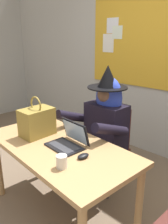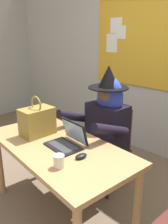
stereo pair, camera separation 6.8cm
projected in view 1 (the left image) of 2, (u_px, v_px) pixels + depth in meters
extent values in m
cube|color=white|center=(117.00, 32.00, 3.29)|extent=(0.17, 0.01, 0.18)
cube|color=white|center=(108.00, 43.00, 3.44)|extent=(0.20, 0.00, 0.26)
cube|color=white|center=(112.00, 26.00, 3.32)|extent=(0.21, 0.01, 0.21)
cube|color=tan|center=(58.00, 147.00, 2.00)|extent=(1.48, 0.83, 0.04)
cylinder|color=tan|center=(48.00, 148.00, 2.76)|extent=(0.06, 0.06, 0.69)
cylinder|color=tan|center=(139.00, 204.00, 1.84)|extent=(0.06, 0.06, 0.69)
cube|color=#4C1E19|center=(104.00, 152.00, 2.53)|extent=(0.45, 0.45, 0.04)
cube|color=#4C1E19|center=(115.00, 126.00, 2.59)|extent=(0.38, 0.07, 0.45)
cylinder|color=#262628|center=(108.00, 182.00, 2.37)|extent=(0.04, 0.04, 0.39)
cylinder|color=#262628|center=(82.00, 170.00, 2.57)|extent=(0.04, 0.04, 0.39)
cylinder|color=#262628|center=(125.00, 168.00, 2.62)|extent=(0.04, 0.04, 0.39)
cylinder|color=#262628|center=(100.00, 158.00, 2.82)|extent=(0.04, 0.04, 0.39)
cylinder|color=black|center=(87.00, 185.00, 2.28)|extent=(0.11, 0.11, 0.43)
cylinder|color=black|center=(74.00, 176.00, 2.42)|extent=(0.11, 0.11, 0.43)
cylinder|color=black|center=(99.00, 157.00, 2.32)|extent=(0.16, 0.42, 0.15)
cylinder|color=black|center=(85.00, 150.00, 2.45)|extent=(0.16, 0.42, 0.15)
cube|color=black|center=(106.00, 127.00, 2.45)|extent=(0.43, 0.27, 0.52)
cylinder|color=black|center=(111.00, 130.00, 2.09)|extent=(0.11, 0.47, 0.24)
cylinder|color=black|center=(74.00, 117.00, 2.44)|extent=(0.11, 0.47, 0.24)
sphere|color=brown|center=(107.00, 95.00, 2.34)|extent=(0.20, 0.20, 0.20)
ellipsoid|color=blue|center=(109.00, 98.00, 2.37)|extent=(0.31, 0.23, 0.44)
cylinder|color=black|center=(107.00, 87.00, 2.32)|extent=(0.41, 0.41, 0.01)
cone|color=black|center=(108.00, 76.00, 2.28)|extent=(0.21, 0.21, 0.22)
cube|color=black|center=(64.00, 147.00, 1.94)|extent=(0.33, 0.22, 0.01)
cube|color=#333338|center=(64.00, 146.00, 1.94)|extent=(0.27, 0.16, 0.00)
cube|color=black|center=(75.00, 131.00, 1.99)|extent=(0.32, 0.08, 0.20)
cube|color=#99B7E0|center=(75.00, 132.00, 1.98)|extent=(0.28, 0.07, 0.17)
ellipsoid|color=black|center=(83.00, 156.00, 1.77)|extent=(0.07, 0.11, 0.03)
cube|color=olive|center=(37.00, 122.00, 2.15)|extent=(0.20, 0.30, 0.26)
torus|color=olive|center=(36.00, 105.00, 2.09)|extent=(0.16, 0.02, 0.16)
cylinder|color=silver|center=(62.00, 162.00, 1.63)|extent=(0.08, 0.08, 0.09)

